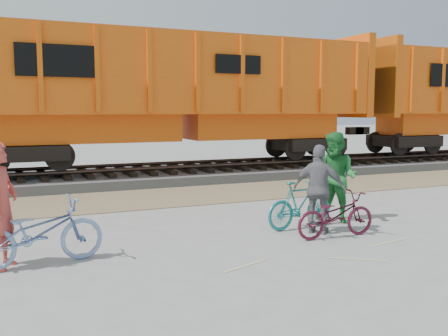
{
  "coord_description": "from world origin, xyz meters",
  "views": [
    {
      "loc": [
        -4.23,
        -7.4,
        2.35
      ],
      "look_at": [
        -0.34,
        1.5,
        1.23
      ],
      "focal_mm": 40.0,
      "sensor_mm": 36.0,
      "label": 1
    }
  ],
  "objects_px": {
    "person_man": "(336,177)",
    "person_woman": "(319,189)",
    "person_solo": "(1,205)",
    "bicycle_blue": "(38,232)",
    "bicycle_teal": "(300,205)",
    "hopper_car_center": "(182,91)",
    "bicycle_maroon": "(336,215)"
  },
  "relations": [
    {
      "from": "hopper_car_center",
      "to": "bicycle_blue",
      "type": "relative_size",
      "value": 7.16
    },
    {
      "from": "bicycle_blue",
      "to": "person_man",
      "type": "bearing_deg",
      "value": -91.61
    },
    {
      "from": "hopper_car_center",
      "to": "person_man",
      "type": "bearing_deg",
      "value": -84.57
    },
    {
      "from": "hopper_car_center",
      "to": "bicycle_blue",
      "type": "distance_m",
      "value": 10.28
    },
    {
      "from": "bicycle_teal",
      "to": "person_woman",
      "type": "bearing_deg",
      "value": -176.34
    },
    {
      "from": "hopper_car_center",
      "to": "bicycle_blue",
      "type": "xyz_separation_m",
      "value": [
        -5.21,
        -8.5,
        -2.49
      ]
    },
    {
      "from": "bicycle_teal",
      "to": "person_man",
      "type": "relative_size",
      "value": 0.84
    },
    {
      "from": "bicycle_blue",
      "to": "bicycle_maroon",
      "type": "height_order",
      "value": "bicycle_blue"
    },
    {
      "from": "bicycle_teal",
      "to": "person_woman",
      "type": "relative_size",
      "value": 0.93
    },
    {
      "from": "bicycle_blue",
      "to": "bicycle_teal",
      "type": "height_order",
      "value": "bicycle_blue"
    },
    {
      "from": "bicycle_teal",
      "to": "person_man",
      "type": "distance_m",
      "value": 1.12
    },
    {
      "from": "bicycle_blue",
      "to": "person_woman",
      "type": "xyz_separation_m",
      "value": [
        5.06,
        -0.01,
        0.34
      ]
    },
    {
      "from": "hopper_car_center",
      "to": "person_man",
      "type": "height_order",
      "value": "hopper_car_center"
    },
    {
      "from": "bicycle_blue",
      "to": "bicycle_maroon",
      "type": "relative_size",
      "value": 1.2
    },
    {
      "from": "bicycle_maroon",
      "to": "person_man",
      "type": "xyz_separation_m",
      "value": [
        0.8,
        1.1,
        0.52
      ]
    },
    {
      "from": "person_man",
      "to": "person_woman",
      "type": "xyz_separation_m",
      "value": [
        -0.9,
        -0.7,
        -0.1
      ]
    },
    {
      "from": "person_solo",
      "to": "person_woman",
      "type": "height_order",
      "value": "person_solo"
    },
    {
      "from": "bicycle_blue",
      "to": "person_solo",
      "type": "xyz_separation_m",
      "value": [
        -0.5,
        0.1,
        0.44
      ]
    },
    {
      "from": "person_woman",
      "to": "bicycle_maroon",
      "type": "bearing_deg",
      "value": 149.79
    },
    {
      "from": "person_man",
      "to": "person_solo",
      "type": "bearing_deg",
      "value": -111.94
    },
    {
      "from": "person_solo",
      "to": "person_man",
      "type": "distance_m",
      "value": 6.48
    },
    {
      "from": "bicycle_maroon",
      "to": "person_woman",
      "type": "distance_m",
      "value": 0.59
    },
    {
      "from": "hopper_car_center",
      "to": "person_solo",
      "type": "height_order",
      "value": "hopper_car_center"
    },
    {
      "from": "bicycle_maroon",
      "to": "person_solo",
      "type": "height_order",
      "value": "person_solo"
    },
    {
      "from": "bicycle_maroon",
      "to": "person_woman",
      "type": "bearing_deg",
      "value": 14.87
    },
    {
      "from": "person_man",
      "to": "person_woman",
      "type": "relative_size",
      "value": 1.11
    },
    {
      "from": "person_solo",
      "to": "hopper_car_center",
      "type": "bearing_deg",
      "value": -13.29
    },
    {
      "from": "hopper_car_center",
      "to": "bicycle_teal",
      "type": "height_order",
      "value": "hopper_car_center"
    },
    {
      "from": "bicycle_teal",
      "to": "person_woman",
      "type": "xyz_separation_m",
      "value": [
        0.1,
        -0.5,
        0.38
      ]
    },
    {
      "from": "person_woman",
      "to": "bicycle_blue",
      "type": "bearing_deg",
      "value": 45.62
    },
    {
      "from": "hopper_car_center",
      "to": "person_woman",
      "type": "relative_size",
      "value": 8.18
    },
    {
      "from": "hopper_car_center",
      "to": "person_woman",
      "type": "bearing_deg",
      "value": -91.04
    }
  ]
}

